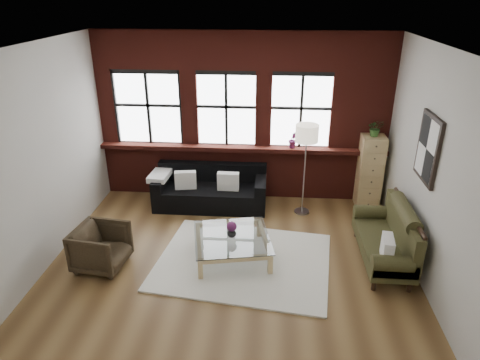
# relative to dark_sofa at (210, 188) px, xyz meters

# --- Properties ---
(floor) EXTENTS (5.50, 5.50, 0.00)m
(floor) POSITION_rel_dark_sofa_xyz_m (0.57, -1.90, -0.38)
(floor) COLOR brown
(floor) RESTS_ON ground
(ceiling) EXTENTS (5.50, 5.50, 0.00)m
(ceiling) POSITION_rel_dark_sofa_xyz_m (0.57, -1.90, 2.82)
(ceiling) COLOR white
(ceiling) RESTS_ON ground
(wall_back) EXTENTS (5.50, 0.00, 5.50)m
(wall_back) POSITION_rel_dark_sofa_xyz_m (0.57, 0.60, 1.22)
(wall_back) COLOR #B4B1A8
(wall_back) RESTS_ON ground
(wall_front) EXTENTS (5.50, 0.00, 5.50)m
(wall_front) POSITION_rel_dark_sofa_xyz_m (0.57, -4.40, 1.22)
(wall_front) COLOR #B4B1A8
(wall_front) RESTS_ON ground
(wall_left) EXTENTS (0.00, 5.00, 5.00)m
(wall_left) POSITION_rel_dark_sofa_xyz_m (-2.18, -1.90, 1.22)
(wall_left) COLOR #B4B1A8
(wall_left) RESTS_ON ground
(wall_right) EXTENTS (0.00, 5.00, 5.00)m
(wall_right) POSITION_rel_dark_sofa_xyz_m (3.32, -1.90, 1.22)
(wall_right) COLOR #B4B1A8
(wall_right) RESTS_ON ground
(brick_backwall) EXTENTS (5.50, 0.12, 3.20)m
(brick_backwall) POSITION_rel_dark_sofa_xyz_m (0.57, 0.54, 1.22)
(brick_backwall) COLOR #541A13
(brick_backwall) RESTS_ON floor
(sill_ledge) EXTENTS (5.50, 0.30, 0.08)m
(sill_ledge) POSITION_rel_dark_sofa_xyz_m (0.57, 0.45, 0.66)
(sill_ledge) COLOR #541A13
(sill_ledge) RESTS_ON brick_backwall
(window_left) EXTENTS (1.38, 0.10, 1.50)m
(window_left) POSITION_rel_dark_sofa_xyz_m (-1.23, 0.55, 1.37)
(window_left) COLOR black
(window_left) RESTS_ON brick_backwall
(window_mid) EXTENTS (1.38, 0.10, 1.50)m
(window_mid) POSITION_rel_dark_sofa_xyz_m (0.27, 0.55, 1.37)
(window_mid) COLOR black
(window_mid) RESTS_ON brick_backwall
(window_right) EXTENTS (1.38, 0.10, 1.50)m
(window_right) POSITION_rel_dark_sofa_xyz_m (1.67, 0.55, 1.37)
(window_right) COLOR black
(window_right) RESTS_ON brick_backwall
(wall_poster) EXTENTS (0.05, 0.74, 0.94)m
(wall_poster) POSITION_rel_dark_sofa_xyz_m (3.29, -1.60, 1.47)
(wall_poster) COLOR black
(wall_poster) RESTS_ON wall_right
(shag_rug) EXTENTS (2.83, 2.35, 0.03)m
(shag_rug) POSITION_rel_dark_sofa_xyz_m (0.76, -1.82, -0.37)
(shag_rug) COLOR silver
(shag_rug) RESTS_ON floor
(dark_sofa) EXTENTS (2.11, 0.85, 0.76)m
(dark_sofa) POSITION_rel_dark_sofa_xyz_m (0.00, 0.00, 0.00)
(dark_sofa) COLOR black
(dark_sofa) RESTS_ON floor
(pillow_a) EXTENTS (0.42, 0.20, 0.34)m
(pillow_a) POSITION_rel_dark_sofa_xyz_m (-0.45, -0.10, 0.19)
(pillow_a) COLOR silver
(pillow_a) RESTS_ON dark_sofa
(pillow_b) EXTENTS (0.40, 0.15, 0.34)m
(pillow_b) POSITION_rel_dark_sofa_xyz_m (0.35, -0.10, 0.19)
(pillow_b) COLOR silver
(pillow_b) RESTS_ON dark_sofa
(vintage_settee) EXTENTS (0.74, 1.66, 0.89)m
(vintage_settee) POSITION_rel_dark_sofa_xyz_m (2.87, -1.64, 0.06)
(vintage_settee) COLOR #323017
(vintage_settee) RESTS_ON floor
(pillow_settee) EXTENTS (0.19, 0.40, 0.34)m
(pillow_settee) POSITION_rel_dark_sofa_xyz_m (2.79, -2.14, 0.18)
(pillow_settee) COLOR silver
(pillow_settee) RESTS_ON vintage_settee
(armchair) EXTENTS (0.81, 0.80, 0.66)m
(armchair) POSITION_rel_dark_sofa_xyz_m (-1.35, -2.09, -0.05)
(armchair) COLOR black
(armchair) RESTS_ON floor
(coffee_table) EXTENTS (1.34, 1.34, 0.38)m
(coffee_table) POSITION_rel_dark_sofa_xyz_m (0.57, -1.70, -0.20)
(coffee_table) COLOR tan
(coffee_table) RESTS_ON shag_rug
(vase) EXTENTS (0.18, 0.18, 0.15)m
(vase) POSITION_rel_dark_sofa_xyz_m (0.57, -1.70, 0.06)
(vase) COLOR #B2B2B2
(vase) RESTS_ON coffee_table
(flowers) EXTENTS (0.16, 0.16, 0.16)m
(flowers) POSITION_rel_dark_sofa_xyz_m (0.57, -1.70, 0.17)
(flowers) COLOR #5D1F50
(flowers) RESTS_ON vase
(drawer_chest) EXTENTS (0.43, 0.43, 1.40)m
(drawer_chest) POSITION_rel_dark_sofa_xyz_m (3.00, 0.28, 0.32)
(drawer_chest) COLOR tan
(drawer_chest) RESTS_ON floor
(potted_plant_top) EXTENTS (0.29, 0.25, 0.31)m
(potted_plant_top) POSITION_rel_dark_sofa_xyz_m (3.00, 0.28, 1.17)
(potted_plant_top) COLOR #2D5923
(potted_plant_top) RESTS_ON drawer_chest
(floor_lamp) EXTENTS (0.40, 0.40, 1.86)m
(floor_lamp) POSITION_rel_dark_sofa_xyz_m (1.75, -0.14, 0.55)
(floor_lamp) COLOR #A5A5A8
(floor_lamp) RESTS_ON floor
(sill_plant) EXTENTS (0.18, 0.15, 0.33)m
(sill_plant) POSITION_rel_dark_sofa_xyz_m (1.55, 0.42, 0.86)
(sill_plant) COLOR #5D1F50
(sill_plant) RESTS_ON sill_ledge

